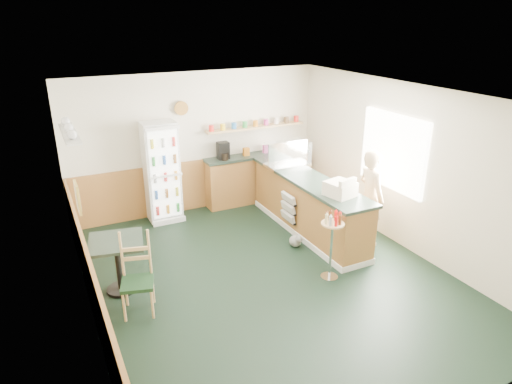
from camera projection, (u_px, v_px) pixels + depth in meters
ground at (269, 277)px, 6.83m from camera, size 6.00×6.00×0.00m
room_envelope at (234, 169)px, 6.79m from camera, size 5.04×6.02×2.72m
service_counter at (308, 207)px, 8.12m from camera, size 0.68×3.01×1.01m
back_counter at (257, 175)px, 9.46m from camera, size 2.24×0.42×1.69m
drinks_fridge at (162, 172)px, 8.44m from camera, size 0.62×0.53×1.88m
display_case at (288, 154)px, 8.47m from camera, size 0.82×0.43×0.46m
cash_register at (340, 189)px, 7.14m from camera, size 0.47×0.49×0.23m
shopkeeper at (370, 197)px, 7.60m from camera, size 0.44×0.58×1.64m
condiment_stand at (332, 235)px, 6.58m from camera, size 0.33×0.33×1.04m
newspaper_rack at (288, 208)px, 8.03m from camera, size 0.09×0.43×0.51m
cafe_table at (117, 256)px, 6.31m from camera, size 0.85×0.85×0.79m
cafe_chair at (135, 271)px, 5.91m from camera, size 0.50×0.51×1.10m
dog_doorstop at (296, 241)px, 7.68m from camera, size 0.20×0.27×0.25m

